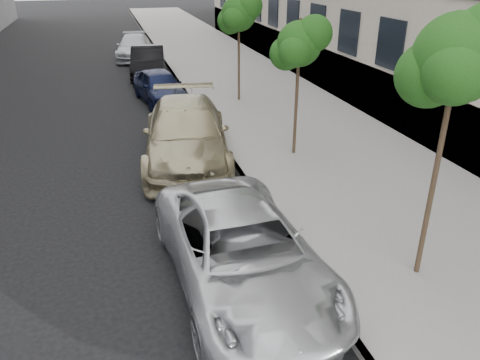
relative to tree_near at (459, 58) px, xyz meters
name	(u,v)px	position (x,y,z in m)	size (l,w,h in m)	color
sidewalk	(215,60)	(1.07, 22.50, -4.17)	(6.40, 72.00, 0.14)	gray
curb	(165,62)	(-2.05, 22.50, -4.17)	(0.15, 72.00, 0.14)	#9E9B93
tree_near	(459,58)	(0.00, 0.00, 0.00)	(1.78, 1.58, 4.98)	#38281C
tree_mid	(300,44)	(0.00, 6.50, -0.75)	(1.66, 1.46, 4.17)	#38281C
tree_far	(239,14)	(0.00, 13.00, -0.53)	(1.75, 1.55, 4.43)	#38281C
minivan	(242,251)	(-3.38, 0.70, -3.48)	(2.53, 5.48, 1.52)	silver
suv	(186,133)	(-3.33, 7.10, -3.35)	(2.49, 6.11, 1.77)	tan
sedan_blue	(160,86)	(-3.33, 13.94, -3.53)	(1.68, 4.17, 1.42)	#101636
sedan_black	(148,62)	(-3.33, 19.04, -3.45)	(1.68, 4.83, 1.59)	black
sedan_rear	(134,47)	(-3.67, 24.54, -3.52)	(2.02, 4.97, 1.44)	#B2B6BB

